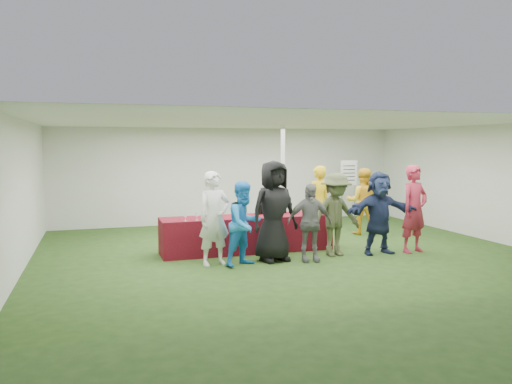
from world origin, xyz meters
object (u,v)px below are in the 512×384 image
object	(u,v)px
serving_table	(247,234)
customer_2	(274,211)
customer_1	(244,224)
customer_6	(414,209)
wine_list_sign	(349,178)
staff_pourer	(318,202)
staff_back	(362,201)
customer_5	(379,213)
customer_3	(309,222)
dump_bucket	(319,210)
customer_4	(336,215)
customer_0	(214,218)

from	to	relation	value
serving_table	customer_2	size ratio (longest dim) A/B	1.86
customer_1	customer_6	xyz separation A→B (m)	(3.69, 0.03, 0.13)
wine_list_sign	staff_pourer	size ratio (longest dim) A/B	1.03
staff_back	customer_5	world-z (taller)	customer_5
staff_back	customer_3	distance (m)	3.33
dump_bucket	staff_back	xyz separation A→B (m)	(1.79, 1.28, -0.01)
wine_list_sign	customer_5	bearing A→B (deg)	-108.72
dump_bucket	wine_list_sign	distance (m)	3.50
serving_table	customer_5	distance (m)	2.76
staff_pourer	customer_1	xyz separation A→B (m)	(-2.41, -1.98, -0.09)
customer_2	wine_list_sign	bearing A→B (deg)	33.47
customer_1	customer_5	xyz separation A→B (m)	(2.91, 0.11, 0.07)
staff_pourer	customer_4	size ratio (longest dim) A/B	1.04
wine_list_sign	customer_5	xyz separation A→B (m)	(-1.20, -3.53, -0.46)
serving_table	customer_4	world-z (taller)	customer_4
customer_6	staff_back	bearing A→B (deg)	75.76
customer_3	customer_5	bearing A→B (deg)	13.64
dump_bucket	staff_back	world-z (taller)	staff_back
customer_0	serving_table	bearing A→B (deg)	30.37
serving_table	customer_2	world-z (taller)	customer_2
serving_table	staff_back	distance (m)	3.52
wine_list_sign	staff_back	distance (m)	1.55
customer_4	customer_0	bearing A→B (deg)	171.61
staff_pourer	customer_4	bearing A→B (deg)	65.37
wine_list_sign	customer_2	world-z (taller)	customer_2
customer_0	staff_back	bearing A→B (deg)	9.72
customer_3	serving_table	bearing A→B (deg)	134.32
customer_5	customer_6	distance (m)	0.79
wine_list_sign	customer_4	size ratio (longest dim) A/B	1.07
serving_table	customer_6	xyz separation A→B (m)	(3.30, -1.12, 0.53)
serving_table	customer_5	bearing A→B (deg)	-22.63
wine_list_sign	staff_back	bearing A→B (deg)	-104.83
customer_0	staff_pourer	bearing A→B (deg)	15.70
customer_1	customer_2	bearing A→B (deg)	-8.81
customer_0	customer_4	distance (m)	2.49
staff_pourer	customer_5	distance (m)	1.94
dump_bucket	staff_pourer	size ratio (longest dim) A/B	0.13
dump_bucket	wine_list_sign	xyz separation A→B (m)	(2.16, 2.70, 0.48)
customer_2	customer_5	bearing A→B (deg)	-13.54
customer_0	customer_6	world-z (taller)	customer_6
staff_pourer	customer_2	world-z (taller)	customer_2
customer_4	customer_3	bearing A→B (deg)	-167.60
customer_6	customer_3	bearing A→B (deg)	168.64
customer_1	wine_list_sign	bearing A→B (deg)	16.27
customer_4	staff_back	bearing A→B (deg)	40.61
customer_3	dump_bucket	bearing A→B (deg)	64.50
wine_list_sign	customer_2	bearing A→B (deg)	-135.09
customer_1	customer_3	world-z (taller)	customer_1
staff_back	customer_3	size ratio (longest dim) A/B	1.10
staff_pourer	customer_5	world-z (taller)	staff_pourer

